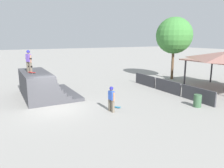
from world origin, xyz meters
TOP-DOWN VIEW (x-y plane):
  - ground_plane at (0.00, 0.00)m, footprint 160.00×160.00m
  - quarter_pipe_ramp at (-3.32, -0.27)m, footprint 5.54×3.93m
  - skater_on_deck at (-3.36, -1.01)m, footprint 0.72×0.44m
  - skateboard_on_deck at (-2.84, -0.92)m, footprint 0.81×0.50m
  - bystander_walking at (2.45, 2.98)m, footprint 0.65×0.26m
  - skateboard_on_ground at (1.86, 3.60)m, footprint 0.76×0.63m
  - barrier_fence at (0.27, 9.55)m, footprint 9.42×0.12m
  - tree_far_back at (-4.27, 14.28)m, footprint 3.96×3.96m
  - trash_bin at (4.30, 8.59)m, footprint 0.52×0.52m

SIDE VIEW (x-z plane):
  - ground_plane at x=0.00m, z-range 0.00..0.00m
  - skateboard_on_ground at x=1.86m, z-range 0.01..0.10m
  - trash_bin at x=4.30m, z-range 0.00..0.85m
  - barrier_fence at x=0.27m, z-range 0.00..1.05m
  - quarter_pipe_ramp at x=-3.32m, z-range -0.13..1.89m
  - bystander_walking at x=2.45m, z-range 0.14..1.78m
  - skateboard_on_deck at x=-2.84m, z-range 2.03..2.12m
  - skater_on_deck at x=-3.36m, z-range 2.14..3.82m
  - tree_far_back at x=-4.27m, z-range 1.42..8.24m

